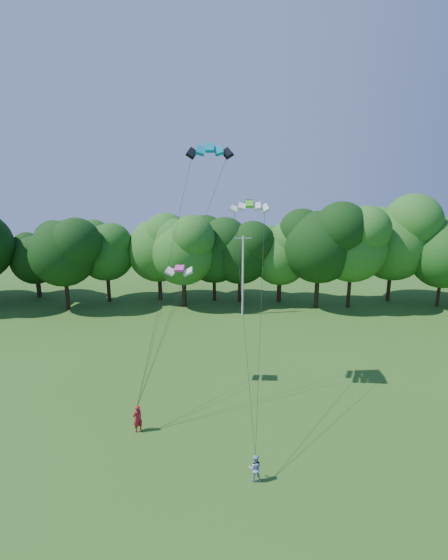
{
  "coord_description": "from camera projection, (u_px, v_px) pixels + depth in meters",
  "views": [
    {
      "loc": [
        2.47,
        -13.75,
        16.31
      ],
      "look_at": [
        1.9,
        13.0,
        9.22
      ],
      "focal_mm": 28.0,
      "sensor_mm": 36.0,
      "label": 1
    }
  ],
  "objects": [
    {
      "name": "kite_flyer_right",
      "position": [
        255.0,
        468.0,
        23.1
      ],
      "size": [
        0.75,
        0.59,
        1.52
      ],
      "primitive_type": "imported",
      "rotation": [
        0.0,
        0.0,
        3.12
      ],
      "color": "#A0AFDE",
      "rests_on": "ground"
    },
    {
      "name": "tree_back_center",
      "position": [
        214.0,
        242.0,
        52.32
      ],
      "size": [
        8.01,
        8.01,
        11.65
      ],
      "color": "#302413",
      "rests_on": "ground"
    },
    {
      "name": "kite_pink",
      "position": [
        179.0,
        268.0,
        31.11
      ],
      "size": [
        1.98,
        1.0,
        0.31
      ],
      "rotation": [
        0.0,
        0.0,
        -0.02
      ],
      "color": "#DE3D9E",
      "rests_on": "ground"
    },
    {
      "name": "kite_green",
      "position": [
        250.0,
        204.0,
        29.07
      ],
      "size": [
        2.6,
        1.27,
        0.48
      ],
      "rotation": [
        0.0,
        0.0,
        -0.05
      ],
      "color": "#42CE1E",
      "rests_on": "ground"
    },
    {
      "name": "utility_pole",
      "position": [
        243.0,
        275.0,
        47.9
      ],
      "size": [
        1.76,
        0.36,
        8.87
      ],
      "rotation": [
        0.0,
        0.0,
        0.16
      ],
      "color": "silver",
      "rests_on": "ground"
    },
    {
      "name": "kite_flyer_left",
      "position": [
        138.0,
        418.0,
        27.36
      ],
      "size": [
        0.77,
        0.76,
        1.79
      ],
      "primitive_type": "imported",
      "rotation": [
        0.0,
        0.0,
        3.92
      ],
      "color": "#A81523",
      "rests_on": "ground"
    },
    {
      "name": "kite_teal",
      "position": [
        209.0,
        148.0,
        28.73
      ],
      "size": [
        3.02,
        1.53,
        0.68
      ],
      "rotation": [
        0.0,
        0.0,
        0.08
      ],
      "color": "#047B8F",
      "rests_on": "ground"
    }
  ]
}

